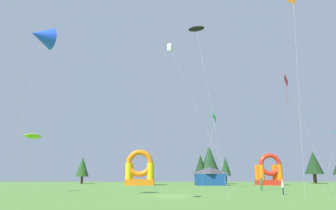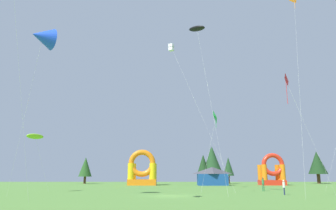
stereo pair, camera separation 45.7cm
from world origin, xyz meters
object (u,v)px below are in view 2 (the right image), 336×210
object	(u,v)px
person_near_camera	(282,186)
inflatable_red_slide	(141,172)
kite_green_diamond	(215,117)
inflatable_orange_dome	(270,173)
kite_red_diamond	(284,82)
person_left_edge	(261,183)
kite_lime_parafoil	(33,136)
kite_white_box	(170,48)
festival_tent	(211,176)
kite_blue_delta	(41,37)
kite_black_parafoil	(195,29)

from	to	relation	value
person_near_camera	inflatable_red_slide	distance (m)	35.47
kite_green_diamond	inflatable_orange_dome	world-z (taller)	kite_green_diamond
inflatable_orange_dome	kite_red_diamond	bearing A→B (deg)	-105.05
person_left_edge	person_near_camera	bearing A→B (deg)	103.50
kite_red_diamond	kite_green_diamond	size ratio (longest dim) A/B	1.22
kite_red_diamond	kite_lime_parafoil	size ratio (longest dim) A/B	1.60
kite_white_box	festival_tent	bearing A→B (deg)	67.40
person_near_camera	inflatable_red_slide	world-z (taller)	inflatable_red_slide
kite_blue_delta	person_near_camera	xyz separation A→B (m)	(26.04, 6.10, -15.21)
kite_white_box	kite_black_parafoil	world-z (taller)	kite_white_box
inflatable_red_slide	kite_blue_delta	bearing A→B (deg)	-101.89
festival_tent	inflatable_red_slide	bearing A→B (deg)	175.93
kite_black_parafoil	kite_lime_parafoil	bearing A→B (deg)	168.87
kite_white_box	person_near_camera	xyz separation A→B (m)	(12.49, -8.80, -20.23)
kite_blue_delta	inflatable_red_slide	xyz separation A→B (m)	(7.66, 36.40, -13.60)
inflatable_red_slide	kite_red_diamond	bearing A→B (deg)	-64.26
kite_blue_delta	kite_lime_parafoil	xyz separation A→B (m)	(-4.39, 10.71, -9.10)
person_left_edge	inflatable_red_slide	distance (m)	29.00
kite_black_parafoil	inflatable_red_slide	distance (m)	35.85
person_left_edge	festival_tent	world-z (taller)	festival_tent
kite_blue_delta	festival_tent	bearing A→B (deg)	58.05
kite_black_parafoil	person_near_camera	distance (m)	21.49
person_near_camera	inflatable_red_slide	size ratio (longest dim) A/B	0.23
kite_red_diamond	inflatable_red_slide	bearing A→B (deg)	115.74
kite_green_diamond	kite_white_box	bearing A→B (deg)	131.88
kite_black_parafoil	kite_white_box	bearing A→B (deg)	110.62
kite_green_diamond	kite_white_box	size ratio (longest dim) A/B	0.45
inflatable_red_slide	festival_tent	xyz separation A→B (m)	(14.40, -1.02, -0.76)
kite_red_diamond	kite_lime_parafoil	distance (m)	31.42
person_near_camera	inflatable_orange_dome	distance (m)	31.56
kite_green_diamond	kite_blue_delta	bearing A→B (deg)	-155.58
kite_white_box	festival_tent	distance (m)	29.45
kite_red_diamond	person_left_edge	bearing A→B (deg)	85.53
kite_lime_parafoil	inflatable_orange_dome	xyz separation A→B (m)	(39.05, 25.72, -4.69)
kite_blue_delta	person_near_camera	world-z (taller)	kite_blue_delta
kite_white_box	inflatable_red_slide	size ratio (longest dim) A/B	3.03
kite_black_parafoil	kite_blue_delta	bearing A→B (deg)	-158.51
kite_lime_parafoil	inflatable_red_slide	size ratio (longest dim) A/B	1.05
inflatable_orange_dome	person_near_camera	bearing A→B (deg)	-105.87
kite_black_parafoil	kite_lime_parafoil	distance (m)	25.22
kite_green_diamond	festival_tent	xyz separation A→B (m)	(2.95, 26.69, -7.43)
kite_green_diamond	person_left_edge	xyz separation A→B (m)	(6.93, 5.34, -8.18)
kite_green_diamond	kite_black_parafoil	world-z (taller)	kite_black_parafoil
kite_white_box	festival_tent	world-z (taller)	kite_white_box
kite_lime_parafoil	festival_tent	bearing A→B (deg)	42.99
kite_lime_parafoil	person_left_edge	xyz separation A→B (m)	(30.44, 3.31, -6.01)
kite_green_diamond	inflatable_orange_dome	xyz separation A→B (m)	(15.55, 27.75, -6.87)
kite_lime_parafoil	inflatable_orange_dome	bearing A→B (deg)	33.37
kite_lime_parafoil	festival_tent	world-z (taller)	kite_lime_parafoil
kite_blue_delta	kite_white_box	distance (m)	20.75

